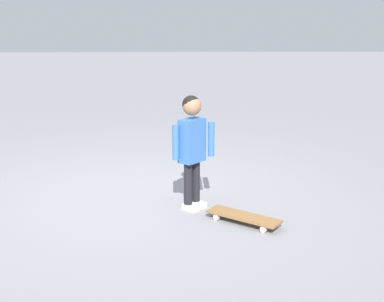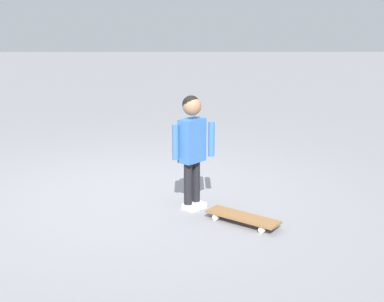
{
  "view_description": "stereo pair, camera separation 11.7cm",
  "coord_description": "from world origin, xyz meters",
  "views": [
    {
      "loc": [
        0.4,
        -4.76,
        1.7
      ],
      "look_at": [
        0.55,
        -0.32,
        0.55
      ],
      "focal_mm": 46.93,
      "sensor_mm": 36.0,
      "label": 1
    },
    {
      "loc": [
        0.52,
        -4.76,
        1.7
      ],
      "look_at": [
        0.55,
        -0.32,
        0.55
      ],
      "focal_mm": 46.93,
      "sensor_mm": 36.0,
      "label": 2
    }
  ],
  "objects": [
    {
      "name": "skateboard",
      "position": [
        0.98,
        -0.72,
        0.06
      ],
      "size": [
        0.64,
        0.55,
        0.07
      ],
      "color": "olive",
      "rests_on": "ground"
    },
    {
      "name": "ground_plane",
      "position": [
        0.0,
        0.0,
        0.0
      ],
      "size": [
        50.0,
        50.0,
        0.0
      ],
      "primitive_type": "plane",
      "color": "gray"
    },
    {
      "name": "child_person",
      "position": [
        0.55,
        -0.32,
        0.66
      ],
      "size": [
        0.39,
        0.28,
        1.06
      ],
      "color": "black",
      "rests_on": "ground"
    }
  ]
}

